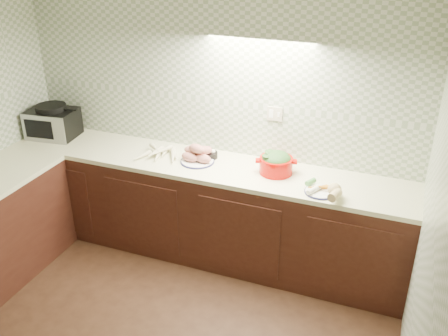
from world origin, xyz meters
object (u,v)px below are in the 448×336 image
(sweet_potato_plate, at_px, (197,155))
(dutch_oven, at_px, (276,163))
(toaster_oven, at_px, (53,122))
(onion_bowl, at_px, (209,153))
(parsnip_pile, at_px, (154,155))
(veg_plate, at_px, (327,190))

(sweet_potato_plate, distance_m, dutch_oven, 0.69)
(toaster_oven, relative_size, dutch_oven, 1.40)
(sweet_potato_plate, bearing_deg, onion_bowl, 60.65)
(parsnip_pile, relative_size, dutch_oven, 1.16)
(parsnip_pile, height_order, dutch_oven, dutch_oven)
(sweet_potato_plate, relative_size, onion_bowl, 2.07)
(onion_bowl, bearing_deg, toaster_oven, -176.83)
(toaster_oven, distance_m, parsnip_pile, 1.15)
(toaster_oven, height_order, sweet_potato_plate, toaster_oven)
(toaster_oven, relative_size, veg_plate, 1.41)
(toaster_oven, distance_m, sweet_potato_plate, 1.52)
(parsnip_pile, distance_m, veg_plate, 1.53)
(onion_bowl, height_order, dutch_oven, dutch_oven)
(parsnip_pile, bearing_deg, dutch_oven, 5.74)
(onion_bowl, distance_m, dutch_oven, 0.63)
(parsnip_pile, bearing_deg, onion_bowl, 22.30)
(parsnip_pile, distance_m, dutch_oven, 1.08)
(dutch_oven, bearing_deg, sweet_potato_plate, 166.53)
(sweet_potato_plate, bearing_deg, parsnip_pile, -169.75)
(parsnip_pile, xyz_separation_m, veg_plate, (1.53, -0.11, 0.01))
(onion_bowl, bearing_deg, veg_plate, -14.89)
(sweet_potato_plate, xyz_separation_m, dutch_oven, (0.69, 0.04, 0.03))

